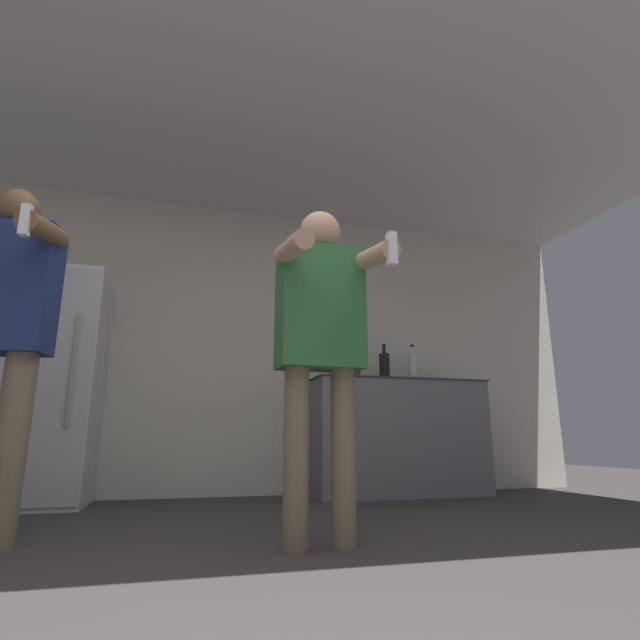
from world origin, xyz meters
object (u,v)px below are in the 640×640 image
Objects in this scene: bottle_brown_liquor at (384,366)px; bottle_clear_vodka at (356,367)px; bottle_short_whiskey at (413,367)px; person_woman_foreground at (321,330)px; refrigerator at (47,386)px.

bottle_brown_liquor is 1.18× the size of bottle_clear_vodka.
bottle_short_whiskey is 0.22× the size of person_woman_foreground.
bottle_brown_liquor is at bearing 59.77° from person_woman_foreground.
person_woman_foreground is (1.55, -1.87, 0.11)m from refrigerator.
refrigerator is at bearing -178.72° from bottle_brown_liquor.
bottle_brown_liquor reaches higher than bottle_short_whiskey.
refrigerator is 5.51× the size of bottle_clear_vodka.
refrigerator is at bearing 129.65° from person_woman_foreground.
person_woman_foreground is (-0.86, -1.93, -0.13)m from bottle_clear_vodka.
bottle_brown_liquor is 0.27m from bottle_clear_vodka.
bottle_brown_liquor is at bearing -180.00° from bottle_short_whiskey.
bottle_brown_liquor is 1.03× the size of bottle_short_whiskey.
bottle_clear_vodka is (-0.27, 0.00, -0.02)m from bottle_brown_liquor.
bottle_short_whiskey is 1.14× the size of bottle_clear_vodka.
bottle_brown_liquor is 0.28m from bottle_short_whiskey.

